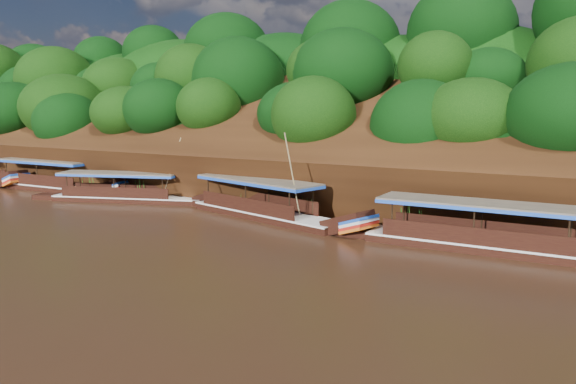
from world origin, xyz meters
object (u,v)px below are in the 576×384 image
(boat_1, at_px, (273,211))
(boat_3, at_px, (60,184))
(boat_2, at_px, (138,195))
(boat_0, at_px, (510,243))

(boat_1, height_order, boat_3, boat_1)
(boat_1, distance_m, boat_2, 12.49)
(boat_3, bearing_deg, boat_0, -5.63)
(boat_2, xyz_separation_m, boat_3, (-9.82, 0.62, 0.09))
(boat_0, xyz_separation_m, boat_3, (-36.75, 2.25, 0.03))
(boat_3, bearing_deg, boat_1, -5.13)
(boat_3, bearing_deg, boat_2, -5.74)
(boat_2, bearing_deg, boat_3, 156.77)
(boat_0, distance_m, boat_3, 36.82)
(boat_1, bearing_deg, boat_2, -168.03)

